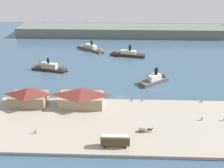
# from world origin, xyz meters

# --- Properties ---
(ground_plane) EXTENTS (320.00, 320.00, 0.00)m
(ground_plane) POSITION_xyz_m (0.00, 0.00, 0.00)
(ground_plane) COLOR #385166
(quay_promenade) EXTENTS (110.00, 36.00, 1.20)m
(quay_promenade) POSITION_xyz_m (0.00, -22.00, 0.60)
(quay_promenade) COLOR #9E9384
(quay_promenade) RESTS_ON ground
(seawall_edge) EXTENTS (110.00, 0.80, 1.00)m
(seawall_edge) POSITION_xyz_m (0.00, -3.60, 0.50)
(seawall_edge) COLOR gray
(seawall_edge) RESTS_ON ground
(ferry_shed_west_terminal) EXTENTS (15.76, 9.26, 8.34)m
(ferry_shed_west_terminal) POSITION_xyz_m (-40.22, -9.77, 5.43)
(ferry_shed_west_terminal) COLOR #847056
(ferry_shed_west_terminal) RESTS_ON quay_promenade
(ferry_shed_customs_shed) EXTENTS (19.54, 9.79, 7.56)m
(ferry_shed_customs_shed) POSITION_xyz_m (-17.06, -9.55, 5.03)
(ferry_shed_customs_shed) COLOR #998466
(ferry_shed_customs_shed) RESTS_ON quay_promenade
(street_tram) EXTENTS (9.97, 2.39, 4.58)m
(street_tram) POSITION_xyz_m (-1.43, -35.61, 3.85)
(street_tram) COLOR #4C381E
(street_tram) RESTS_ON quay_promenade
(horse_cart) EXTENTS (5.41, 1.42, 1.87)m
(horse_cart) POSITION_xyz_m (9.70, -27.36, 2.14)
(horse_cart) COLOR brown
(horse_cart) RESTS_ON quay_promenade
(pedestrian_near_cart) EXTENTS (0.43, 0.43, 1.72)m
(pedestrian_near_cart) POSITION_xyz_m (-31.30, -29.74, 1.99)
(pedestrian_near_cart) COLOR #4C3D33
(pedestrian_near_cart) RESTS_ON quay_promenade
(pedestrian_near_west_shed) EXTENTS (0.41, 0.41, 1.66)m
(pedestrian_near_west_shed) POSITION_xyz_m (33.17, -19.13, 1.96)
(pedestrian_near_west_shed) COLOR #33384C
(pedestrian_near_west_shed) RESTS_ON quay_promenade
(pedestrian_walking_west) EXTENTS (0.43, 0.43, 1.76)m
(pedestrian_walking_west) POSITION_xyz_m (42.19, -18.86, 2.00)
(pedestrian_walking_west) COLOR #6B5B4C
(pedestrian_walking_west) RESTS_ON quay_promenade
(mooring_post_west) EXTENTS (0.44, 0.44, 0.90)m
(mooring_post_west) POSITION_xyz_m (10.27, -5.11, 1.65)
(mooring_post_west) COLOR black
(mooring_post_west) RESTS_ON quay_promenade
(mooring_post_east) EXTENTS (0.44, 0.44, 0.90)m
(mooring_post_east) POSITION_xyz_m (37.06, -5.21, 1.65)
(mooring_post_east) COLOR black
(mooring_post_east) RESTS_ON quay_promenade
(mooring_post_center_west) EXTENTS (0.44, 0.44, 0.90)m
(mooring_post_center_west) POSITION_xyz_m (5.47, -5.14, 1.65)
(mooring_post_center_west) COLOR black
(mooring_post_center_west) RESTS_ON quay_promenade
(ferry_near_quay) EXTENTS (23.53, 10.54, 9.96)m
(ferry_near_quay) POSITION_xyz_m (-39.89, 30.86, 1.37)
(ferry_near_quay) COLOR black
(ferry_near_quay) RESTS_ON ground
(ferry_moored_west) EXTENTS (25.37, 8.93, 9.28)m
(ferry_moored_west) POSITION_xyz_m (3.09, 57.52, 1.42)
(ferry_moored_west) COLOR black
(ferry_moored_west) RESTS_ON ground
(ferry_moored_east) EXTENTS (17.71, 14.31, 9.85)m
(ferry_moored_east) POSITION_xyz_m (19.68, 17.16, 1.77)
(ferry_moored_east) COLOR #514C47
(ferry_moored_east) RESTS_ON ground
(ferry_departing_north) EXTENTS (23.17, 19.15, 9.05)m
(ferry_departing_north) POSITION_xyz_m (-19.60, 67.80, 1.31)
(ferry_departing_north) COLOR #514C47
(ferry_departing_north) RESTS_ON ground
(far_headland) EXTENTS (180.00, 24.00, 8.00)m
(far_headland) POSITION_xyz_m (0.00, 110.00, 4.00)
(far_headland) COLOR #60665B
(far_headland) RESTS_ON ground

